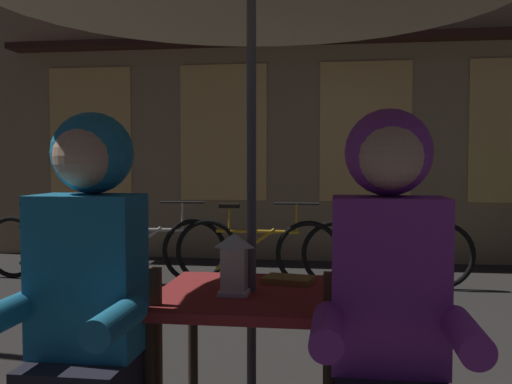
# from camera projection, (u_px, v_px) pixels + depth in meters

# --- Properties ---
(cafe_table) EXTENTS (0.72, 0.72, 0.74)m
(cafe_table) POSITION_uv_depth(u_px,v_px,m) (251.00, 318.00, 2.26)
(cafe_table) COLOR maroon
(cafe_table) RESTS_ON ground_plane
(lantern) EXTENTS (0.11, 0.11, 0.23)m
(lantern) POSITION_uv_depth(u_px,v_px,m) (234.00, 262.00, 2.19)
(lantern) COLOR white
(lantern) RESTS_ON cafe_table
(person_left_hooded) EXTENTS (0.45, 0.56, 1.40)m
(person_left_hooded) POSITION_uv_depth(u_px,v_px,m) (85.00, 283.00, 1.89)
(person_left_hooded) COLOR black
(person_left_hooded) RESTS_ON ground_plane
(person_right_hooded) EXTENTS (0.45, 0.56, 1.40)m
(person_right_hooded) POSITION_uv_depth(u_px,v_px,m) (389.00, 292.00, 1.76)
(person_right_hooded) COLOR black
(person_right_hooded) RESTS_ON ground_plane
(shopfront_building) EXTENTS (10.00, 0.93, 6.20)m
(shopfront_building) POSITION_uv_depth(u_px,v_px,m) (365.00, 14.00, 7.38)
(shopfront_building) COLOR #937A56
(shopfront_building) RESTS_ON ground_plane
(bicycle_nearest) EXTENTS (1.68, 0.20, 0.84)m
(bicycle_nearest) POSITION_uv_depth(u_px,v_px,m) (55.00, 247.00, 6.11)
(bicycle_nearest) COLOR black
(bicycle_nearest) RESTS_ON ground_plane
(bicycle_second) EXTENTS (1.68, 0.19, 0.84)m
(bicycle_second) POSITION_uv_depth(u_px,v_px,m) (144.00, 249.00, 5.98)
(bicycle_second) COLOR black
(bicycle_second) RESTS_ON ground_plane
(bicycle_third) EXTENTS (1.68, 0.09, 0.84)m
(bicycle_third) POSITION_uv_depth(u_px,v_px,m) (257.00, 251.00, 5.83)
(bicycle_third) COLOR black
(bicycle_third) RESTS_ON ground_plane
(bicycle_fourth) EXTENTS (1.68, 0.16, 0.84)m
(bicycle_fourth) POSITION_uv_depth(u_px,v_px,m) (387.00, 253.00, 5.72)
(bicycle_fourth) COLOR black
(bicycle_fourth) RESTS_ON ground_plane
(book) EXTENTS (0.23, 0.18, 0.02)m
(book) POSITION_uv_depth(u_px,v_px,m) (289.00, 280.00, 2.42)
(book) COLOR olive
(book) RESTS_ON cafe_table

